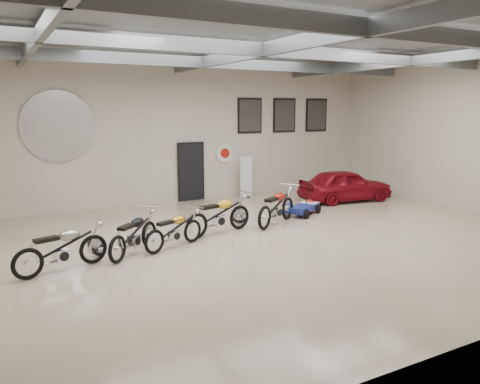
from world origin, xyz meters
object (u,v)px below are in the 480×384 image
banner_stand (246,176)px  motorcycle_yellow (219,214)px  motorcycle_red (277,206)px  go_kart (305,205)px  motorcycle_gold (174,229)px  vintage_car (345,185)px  motorcycle_silver (61,247)px  motorcycle_black (134,233)px

banner_stand → motorcycle_yellow: bearing=-113.0°
motorcycle_red → go_kart: motorcycle_red is taller
motorcycle_gold → go_kart: size_ratio=1.12×
motorcycle_gold → vintage_car: 8.05m
motorcycle_gold → motorcycle_yellow: 1.68m
motorcycle_silver → motorcycle_black: size_ratio=1.03×
motorcycle_yellow → motorcycle_red: 1.95m
motorcycle_gold → motorcycle_silver: bearing=166.9°
motorcycle_black → go_kart: (6.06, 1.58, -0.21)m
banner_stand → go_kart: bearing=-71.3°
motorcycle_yellow → vintage_car: vintage_car is taller
banner_stand → motorcycle_black: bearing=-125.1°
banner_stand → motorcycle_silver: 9.21m
motorcycle_black → motorcycle_gold: bearing=-40.1°
motorcycle_silver → motorcycle_gold: bearing=-6.4°
banner_stand → motorcycle_gold: (-4.78, -4.97, -0.36)m
motorcycle_silver → banner_stand: bearing=19.8°
motorcycle_red → go_kart: size_ratio=1.32×
banner_stand → motorcycle_yellow: (-3.24, -4.30, -0.28)m
motorcycle_yellow → motorcycle_silver: bearing=-177.8°
motorcycle_black → motorcycle_red: bearing=-31.6°
banner_stand → motorcycle_black: banner_stand is taller
motorcycle_black → vintage_car: size_ratio=0.56×
motorcycle_yellow → go_kart: size_ratio=1.31×
motorcycle_yellow → go_kart: motorcycle_yellow is taller
motorcycle_yellow → motorcycle_red: size_ratio=0.99×
motorcycle_black → banner_stand: bearing=-1.5°
motorcycle_silver → vintage_car: 10.72m
motorcycle_red → motorcycle_silver: bearing=161.2°
motorcycle_yellow → motorcycle_red: motorcycle_red is taller
motorcycle_yellow → motorcycle_red: bearing=-8.8°
motorcycle_gold → go_kart: bearing=-6.2°
motorcycle_silver → motorcycle_yellow: motorcycle_yellow is taller
motorcycle_red → vintage_car: bearing=-7.5°
motorcycle_silver → motorcycle_red: 6.27m
motorcycle_red → vintage_car: vintage_car is taller
motorcycle_gold → motorcycle_yellow: motorcycle_yellow is taller
motorcycle_silver → motorcycle_gold: (2.65, 0.47, -0.05)m
motorcycle_black → go_kart: 6.27m
motorcycle_black → motorcycle_yellow: 2.64m
motorcycle_black → motorcycle_yellow: (2.55, 0.72, 0.04)m
motorcycle_black → motorcycle_red: motorcycle_red is taller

